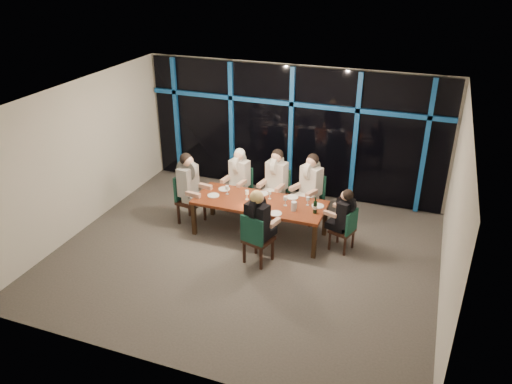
% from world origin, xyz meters
% --- Properties ---
extents(room, '(7.04, 7.00, 3.02)m').
position_xyz_m(room, '(0.00, 0.00, 2.02)').
color(room, '#5D5752').
rests_on(room, ground).
extents(window_wall, '(6.86, 0.43, 2.94)m').
position_xyz_m(window_wall, '(0.01, 2.93, 1.55)').
color(window_wall, black).
rests_on(window_wall, ground).
extents(dining_table, '(2.60, 1.00, 0.75)m').
position_xyz_m(dining_table, '(0.00, 0.80, 0.68)').
color(dining_table, maroon).
rests_on(dining_table, ground).
extents(chair_far_left, '(0.53, 0.53, 0.99)m').
position_xyz_m(chair_far_left, '(-0.76, 1.70, 0.55)').
color(chair_far_left, black).
rests_on(chair_far_left, ground).
extents(chair_far_mid, '(0.55, 0.55, 1.03)m').
position_xyz_m(chair_far_mid, '(0.06, 1.78, 0.57)').
color(chair_far_mid, black).
rests_on(chair_far_mid, ground).
extents(chair_far_right, '(0.63, 0.63, 1.03)m').
position_xyz_m(chair_far_right, '(0.81, 1.79, 0.57)').
color(chair_far_right, black).
rests_on(chair_far_right, ground).
extents(chair_end_left, '(0.55, 0.55, 1.06)m').
position_xyz_m(chair_end_left, '(-1.61, 0.80, 0.59)').
color(chair_end_left, black).
rests_on(chair_end_left, ground).
extents(chair_end_right, '(0.51, 0.51, 0.88)m').
position_xyz_m(chair_end_right, '(1.73, 0.81, 0.49)').
color(chair_end_right, black).
rests_on(chair_end_right, ground).
extents(chair_near_mid, '(0.57, 0.57, 1.01)m').
position_xyz_m(chair_near_mid, '(0.29, -0.20, 0.56)').
color(chair_near_mid, black).
rests_on(chair_near_mid, ground).
extents(diner_far_left, '(0.53, 0.65, 0.96)m').
position_xyz_m(diner_far_left, '(-0.77, 1.62, 0.94)').
color(diner_far_left, silver).
rests_on(diner_far_left, ground).
extents(diner_far_mid, '(0.56, 0.68, 1.00)m').
position_xyz_m(diner_far_mid, '(0.04, 1.70, 0.98)').
color(diner_far_mid, silver).
rests_on(diner_far_mid, ground).
extents(diner_far_right, '(0.64, 0.71, 1.00)m').
position_xyz_m(diner_far_right, '(0.78, 1.71, 0.98)').
color(diner_far_right, silver).
rests_on(diner_far_right, ground).
extents(diner_end_left, '(0.69, 0.56, 1.03)m').
position_xyz_m(diner_end_left, '(-1.52, 0.79, 1.01)').
color(diner_end_left, black).
rests_on(diner_end_left, ground).
extents(diner_end_right, '(0.60, 0.52, 0.85)m').
position_xyz_m(diner_end_right, '(1.66, 0.83, 0.84)').
color(diner_end_right, black).
rests_on(diner_end_right, ground).
extents(diner_near_mid, '(0.58, 0.68, 0.98)m').
position_xyz_m(diner_near_mid, '(0.31, -0.12, 0.96)').
color(diner_near_mid, black).
rests_on(diner_near_mid, ground).
extents(plate_far_left, '(0.24, 0.24, 0.01)m').
position_xyz_m(plate_far_left, '(-0.87, 1.06, 0.76)').
color(plate_far_left, white).
rests_on(plate_far_left, dining_table).
extents(plate_far_mid, '(0.24, 0.24, 0.01)m').
position_xyz_m(plate_far_mid, '(-0.06, 1.14, 0.76)').
color(plate_far_mid, white).
rests_on(plate_far_mid, dining_table).
extents(plate_far_right, '(0.24, 0.24, 0.01)m').
position_xyz_m(plate_far_right, '(0.56, 1.19, 0.76)').
color(plate_far_right, white).
rests_on(plate_far_right, dining_table).
extents(plate_end_left, '(0.24, 0.24, 0.01)m').
position_xyz_m(plate_end_left, '(-0.96, 0.72, 0.76)').
color(plate_end_left, white).
rests_on(plate_end_left, dining_table).
extents(plate_end_right, '(0.24, 0.24, 0.01)m').
position_xyz_m(plate_end_right, '(1.13, 1.00, 0.76)').
color(plate_end_right, white).
rests_on(plate_end_right, dining_table).
extents(plate_near_mid, '(0.24, 0.24, 0.01)m').
position_xyz_m(plate_near_mid, '(0.45, 0.43, 0.76)').
color(plate_near_mid, white).
rests_on(plate_near_mid, dining_table).
extents(wine_bottle, '(0.08, 0.08, 0.33)m').
position_xyz_m(wine_bottle, '(1.14, 0.71, 0.88)').
color(wine_bottle, black).
rests_on(wine_bottle, dining_table).
extents(water_pitcher, '(0.11, 0.10, 0.19)m').
position_xyz_m(water_pitcher, '(0.74, 0.67, 0.84)').
color(water_pitcher, silver).
rests_on(water_pitcher, dining_table).
extents(tea_light, '(0.04, 0.04, 0.03)m').
position_xyz_m(tea_light, '(-0.13, 0.54, 0.76)').
color(tea_light, '#FDA84C').
rests_on(tea_light, dining_table).
extents(wine_glass_a, '(0.08, 0.08, 0.20)m').
position_xyz_m(wine_glass_a, '(-0.26, 0.80, 0.89)').
color(wine_glass_a, silver).
rests_on(wine_glass_a, dining_table).
extents(wine_glass_b, '(0.07, 0.07, 0.17)m').
position_xyz_m(wine_glass_b, '(0.15, 0.98, 0.87)').
color(wine_glass_b, silver).
rests_on(wine_glass_b, dining_table).
extents(wine_glass_c, '(0.08, 0.08, 0.20)m').
position_xyz_m(wine_glass_c, '(0.53, 0.81, 0.89)').
color(wine_glass_c, silver).
rests_on(wine_glass_c, dining_table).
extents(wine_glass_d, '(0.07, 0.07, 0.18)m').
position_xyz_m(wine_glass_d, '(-0.73, 0.89, 0.88)').
color(wine_glass_d, silver).
rests_on(wine_glass_d, dining_table).
extents(wine_glass_e, '(0.07, 0.07, 0.18)m').
position_xyz_m(wine_glass_e, '(0.93, 0.98, 0.88)').
color(wine_glass_e, silver).
rests_on(wine_glass_e, dining_table).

